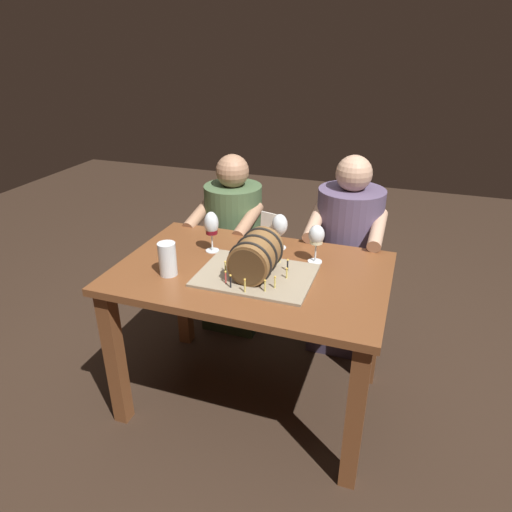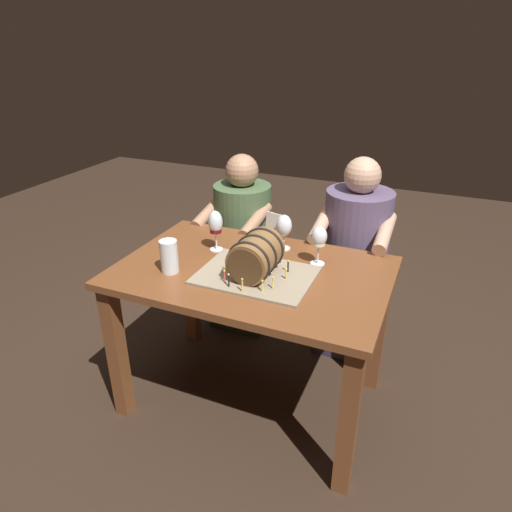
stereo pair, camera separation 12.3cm
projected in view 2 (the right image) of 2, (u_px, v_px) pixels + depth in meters
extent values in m
plane|color=#332319|center=(253.00, 397.00, 2.42)|extent=(8.00, 8.00, 0.00)
cube|color=brown|center=(253.00, 273.00, 2.09)|extent=(1.23, 0.80, 0.03)
cube|color=brown|center=(117.00, 353.00, 2.17)|extent=(0.07, 0.07, 0.72)
cube|color=brown|center=(348.00, 423.00, 1.78)|extent=(0.07, 0.07, 0.72)
cube|color=brown|center=(191.00, 287.00, 2.74)|extent=(0.07, 0.07, 0.72)
cube|color=brown|center=(378.00, 329.00, 2.35)|extent=(0.07, 0.07, 0.72)
cube|color=gray|center=(256.00, 275.00, 2.02)|extent=(0.50, 0.37, 0.01)
cylinder|color=brown|center=(256.00, 255.00, 1.98)|extent=(0.18, 0.24, 0.18)
cylinder|color=#4F371E|center=(244.00, 267.00, 1.88)|extent=(0.16, 0.00, 0.16)
cylinder|color=#4F371E|center=(266.00, 245.00, 2.08)|extent=(0.16, 0.00, 0.16)
torus|color=black|center=(248.00, 263.00, 1.91)|extent=(0.20, 0.01, 0.20)
torus|color=black|center=(256.00, 255.00, 1.98)|extent=(0.20, 0.01, 0.20)
torus|color=black|center=(263.00, 248.00, 2.05)|extent=(0.20, 0.01, 0.20)
cylinder|color=#EAD666|center=(286.00, 275.00, 1.97)|extent=(0.01, 0.01, 0.04)
sphere|color=#F9C64C|center=(286.00, 270.00, 1.96)|extent=(0.01, 0.01, 0.01)
cylinder|color=black|center=(288.00, 267.00, 2.03)|extent=(0.01, 0.01, 0.05)
sphere|color=#F9C64C|center=(288.00, 261.00, 2.01)|extent=(0.01, 0.01, 0.01)
cylinder|color=#EAD666|center=(281.00, 258.00, 2.11)|extent=(0.01, 0.01, 0.05)
sphere|color=#F9C64C|center=(282.00, 252.00, 2.09)|extent=(0.01, 0.01, 0.01)
cylinder|color=black|center=(276.00, 256.00, 2.13)|extent=(0.01, 0.01, 0.04)
sphere|color=#F9C64C|center=(276.00, 251.00, 2.12)|extent=(0.01, 0.01, 0.01)
cylinder|color=#D64C47|center=(258.00, 253.00, 2.15)|extent=(0.01, 0.01, 0.05)
sphere|color=#F9C64C|center=(258.00, 247.00, 2.14)|extent=(0.01, 0.01, 0.01)
cylinder|color=silver|center=(243.00, 256.00, 2.13)|extent=(0.01, 0.01, 0.04)
sphere|color=#F9C64C|center=(242.00, 251.00, 2.12)|extent=(0.01, 0.01, 0.01)
cylinder|color=silver|center=(235.00, 259.00, 2.10)|extent=(0.01, 0.01, 0.04)
sphere|color=#F9C64C|center=(235.00, 254.00, 2.09)|extent=(0.01, 0.01, 0.01)
cylinder|color=#EAD666|center=(226.00, 266.00, 2.04)|extent=(0.01, 0.01, 0.04)
sphere|color=#F9C64C|center=(226.00, 261.00, 2.03)|extent=(0.01, 0.01, 0.01)
cylinder|color=#D64C47|center=(225.00, 277.00, 1.94)|extent=(0.01, 0.01, 0.05)
sphere|color=#F9C64C|center=(224.00, 271.00, 1.93)|extent=(0.01, 0.01, 0.01)
cylinder|color=black|center=(229.00, 281.00, 1.91)|extent=(0.01, 0.01, 0.05)
sphere|color=#F9C64C|center=(229.00, 275.00, 1.90)|extent=(0.01, 0.01, 0.01)
cylinder|color=#EAD666|center=(242.00, 286.00, 1.87)|extent=(0.01, 0.01, 0.05)
sphere|color=#F9C64C|center=(242.00, 279.00, 1.86)|extent=(0.01, 0.01, 0.01)
cylinder|color=#EAD666|center=(262.00, 287.00, 1.87)|extent=(0.01, 0.01, 0.04)
sphere|color=#F9C64C|center=(262.00, 281.00, 1.86)|extent=(0.01, 0.01, 0.01)
cylinder|color=#EAD666|center=(273.00, 284.00, 1.89)|extent=(0.01, 0.01, 0.05)
sphere|color=#F9C64C|center=(273.00, 278.00, 1.88)|extent=(0.01, 0.01, 0.01)
cylinder|color=white|center=(217.00, 249.00, 2.28)|extent=(0.07, 0.07, 0.00)
cylinder|color=white|center=(216.00, 241.00, 2.26)|extent=(0.01, 0.01, 0.09)
ellipsoid|color=white|center=(215.00, 222.00, 2.21)|extent=(0.07, 0.07, 0.11)
cylinder|color=maroon|center=(216.00, 228.00, 2.23)|extent=(0.06, 0.06, 0.04)
cylinder|color=white|center=(283.00, 248.00, 2.29)|extent=(0.07, 0.07, 0.00)
cylinder|color=white|center=(284.00, 242.00, 2.27)|extent=(0.01, 0.01, 0.07)
ellipsoid|color=white|center=(284.00, 226.00, 2.23)|extent=(0.08, 0.08, 0.11)
cylinder|color=white|center=(317.00, 263.00, 2.14)|extent=(0.07, 0.07, 0.00)
cylinder|color=white|center=(318.00, 254.00, 2.12)|extent=(0.01, 0.01, 0.09)
ellipsoid|color=white|center=(319.00, 236.00, 2.08)|extent=(0.07, 0.07, 0.09)
cylinder|color=beige|center=(319.00, 241.00, 2.09)|extent=(0.06, 0.06, 0.03)
cylinder|color=white|center=(169.00, 256.00, 2.03)|extent=(0.08, 0.08, 0.15)
cylinder|color=#C6842D|center=(169.00, 260.00, 2.04)|extent=(0.07, 0.07, 0.12)
cylinder|color=white|center=(168.00, 247.00, 2.01)|extent=(0.07, 0.07, 0.01)
cube|color=silver|center=(275.00, 229.00, 2.31)|extent=(0.11, 0.05, 0.16)
cube|color=#2A3A24|center=(244.00, 291.00, 2.97)|extent=(0.34, 0.32, 0.45)
cylinder|color=#47603D|center=(243.00, 224.00, 2.76)|extent=(0.35, 0.35, 0.48)
sphere|color=#A87A5B|center=(242.00, 171.00, 2.62)|extent=(0.19, 0.19, 0.19)
cylinder|color=#A87A5B|center=(256.00, 221.00, 2.55)|extent=(0.08, 0.31, 0.14)
cylinder|color=#A87A5B|center=(209.00, 212.00, 2.67)|extent=(0.08, 0.31, 0.14)
cube|color=#372D40|center=(348.00, 314.00, 2.73)|extent=(0.34, 0.32, 0.45)
cylinder|color=#5B4C6B|center=(356.00, 238.00, 2.51)|extent=(0.36, 0.36, 0.53)
sphere|color=tan|center=(363.00, 175.00, 2.36)|extent=(0.19, 0.19, 0.19)
cylinder|color=tan|center=(385.00, 233.00, 2.29)|extent=(0.07, 0.31, 0.14)
cylinder|color=tan|center=(322.00, 223.00, 2.41)|extent=(0.07, 0.31, 0.14)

